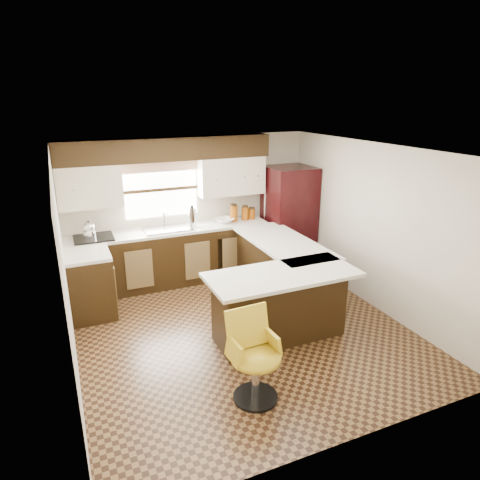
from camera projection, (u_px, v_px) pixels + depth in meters
name	position (u px, v px, depth m)	size (l,w,h in m)	color
floor	(242.00, 330.00, 5.80)	(4.40, 4.40, 0.00)	#49301A
ceiling	(242.00, 151.00, 5.03)	(4.40, 4.40, 0.00)	silver
wall_back	(191.00, 207.00, 7.33)	(4.40, 4.40, 0.00)	beige
wall_front	(349.00, 329.00, 3.50)	(4.40, 4.40, 0.00)	beige
wall_left	(65.00, 272.00, 4.63)	(4.40, 4.40, 0.00)	beige
wall_right	(374.00, 227.00, 6.21)	(4.40, 4.40, 0.00)	beige
base_cab_back	(172.00, 257.00, 7.14)	(3.30, 0.60, 0.90)	black
base_cab_left	(91.00, 286.00, 6.07)	(0.60, 0.70, 0.90)	black
counter_back	(170.00, 230.00, 6.99)	(3.30, 0.60, 0.04)	silver
counter_left	(87.00, 255.00, 5.92)	(0.60, 0.70, 0.04)	silver
soffit	(167.00, 149.00, 6.70)	(3.40, 0.35, 0.36)	black
upper_cab_left	(89.00, 187.00, 6.40)	(0.94, 0.35, 0.64)	beige
upper_cab_right	(231.00, 176.00, 7.27)	(1.14, 0.35, 0.64)	beige
window_pane	(161.00, 190.00, 7.01)	(1.20, 0.02, 0.90)	white
valance	(160.00, 166.00, 6.85)	(1.30, 0.06, 0.18)	#D19B93
sink	(168.00, 229.00, 6.94)	(0.75, 0.45, 0.03)	#B2B2B7
dishwasher	(234.00, 256.00, 7.28)	(0.58, 0.03, 0.78)	black
cooktop	(94.00, 238.00, 6.51)	(0.58, 0.50, 0.03)	black
peninsula_long	(279.00, 272.00, 6.54)	(0.60, 1.95, 0.90)	black
peninsula_return	(279.00, 306.00, 5.49)	(1.65, 0.60, 0.90)	black
counter_pen_long	(283.00, 243.00, 6.41)	(0.84, 1.95, 0.04)	silver
counter_pen_return	(283.00, 275.00, 5.26)	(1.89, 0.84, 0.04)	silver
refrigerator	(289.00, 218.00, 7.67)	(0.79, 0.76, 1.85)	black
bar_chair	(256.00, 359.00, 4.33)	(0.51, 0.51, 0.96)	gold
kettle	(89.00, 229.00, 6.45)	(0.19, 0.19, 0.26)	silver
percolator	(192.00, 217.00, 7.07)	(0.13, 0.13, 0.32)	silver
mixing_bowl	(224.00, 220.00, 7.33)	(0.31, 0.31, 0.08)	white
canister_large	(234.00, 214.00, 7.38)	(0.13, 0.13, 0.27)	#894109
canister_med	(245.00, 213.00, 7.47)	(0.12, 0.12, 0.23)	#894109
canister_small	(252.00, 214.00, 7.53)	(0.12, 0.12, 0.18)	#894109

